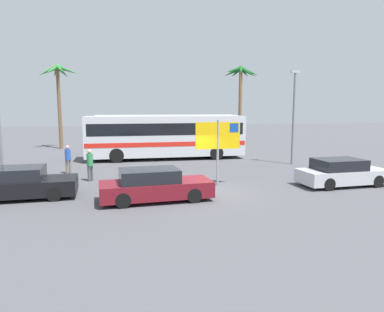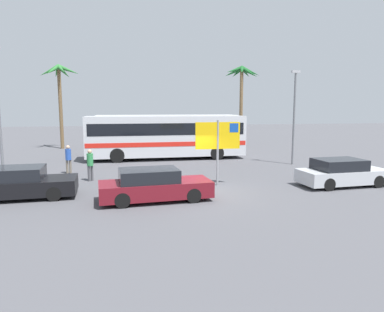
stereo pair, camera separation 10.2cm
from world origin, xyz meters
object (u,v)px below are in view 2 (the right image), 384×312
object	(u,v)px
car_silver	(342,173)
pedestrian_by_bus	(90,162)
car_maroon	(154,185)
car_black	(20,183)
bus_rear_coach	(167,132)
ferry_sign	(219,138)
pedestrian_near_sign	(68,157)
bus_front_coach	(166,135)

from	to	relation	value
car_silver	pedestrian_by_bus	size ratio (longest dim) A/B	2.66
car_maroon	pedestrian_by_bus	size ratio (longest dim) A/B	2.81
car_black	car_maroon	world-z (taller)	same
pedestrian_by_bus	car_maroon	bearing A→B (deg)	175.20
car_black	car_silver	size ratio (longest dim) A/B	1.02
car_black	car_silver	bearing A→B (deg)	-4.58
bus_rear_coach	car_silver	bearing A→B (deg)	-64.14
car_silver	ferry_sign	bearing A→B (deg)	164.67
pedestrian_near_sign	bus_rear_coach	bearing A→B (deg)	-56.19
bus_rear_coach	pedestrian_near_sign	world-z (taller)	bus_rear_coach
bus_rear_coach	car_silver	xyz separation A→B (m)	(6.80, -14.03, -1.15)
bus_rear_coach	ferry_sign	xyz separation A→B (m)	(0.92, -12.75, 0.54)
car_black	pedestrian_near_sign	world-z (taller)	pedestrian_near_sign
car_silver	car_maroon	bearing A→B (deg)	-176.84
car_black	pedestrian_by_bus	distance (m)	4.01
bus_rear_coach	ferry_sign	bearing A→B (deg)	-85.86
car_black	car_maroon	bearing A→B (deg)	-17.79
car_silver	pedestrian_by_bus	distance (m)	12.65
bus_rear_coach	car_black	distance (m)	15.74
car_black	pedestrian_by_bus	size ratio (longest dim) A/B	2.71
bus_front_coach	pedestrian_by_bus	world-z (taller)	bus_front_coach
bus_front_coach	car_silver	distance (m)	12.94
car_silver	bus_rear_coach	bearing A→B (deg)	112.85
bus_rear_coach	car_maroon	distance (m)	15.27
bus_rear_coach	pedestrian_by_bus	size ratio (longest dim) A/B	6.95
car_silver	car_black	bearing A→B (deg)	175.12
bus_front_coach	ferry_sign	distance (m)	9.46
car_maroon	pedestrian_by_bus	world-z (taller)	pedestrian_by_bus
car_maroon	pedestrian_by_bus	distance (m)	5.39
car_maroon	pedestrian_by_bus	bearing A→B (deg)	118.46
bus_front_coach	pedestrian_near_sign	distance (m)	7.89
bus_rear_coach	car_black	world-z (taller)	bus_rear_coach
bus_front_coach	ferry_sign	world-z (taller)	ferry_sign
pedestrian_by_bus	bus_front_coach	bearing A→B (deg)	-71.77
pedestrian_by_bus	bus_rear_coach	bearing A→B (deg)	-64.45
pedestrian_by_bus	pedestrian_near_sign	bearing A→B (deg)	-6.55
pedestrian_by_bus	car_silver	bearing A→B (deg)	-143.67
ferry_sign	car_maroon	distance (m)	4.40
bus_rear_coach	pedestrian_by_bus	distance (m)	11.81
car_silver	pedestrian_near_sign	distance (m)	14.79
ferry_sign	car_silver	xyz separation A→B (m)	(5.88, -1.28, -1.69)
car_silver	car_maroon	xyz separation A→B (m)	(-9.24, -1.00, 0.00)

